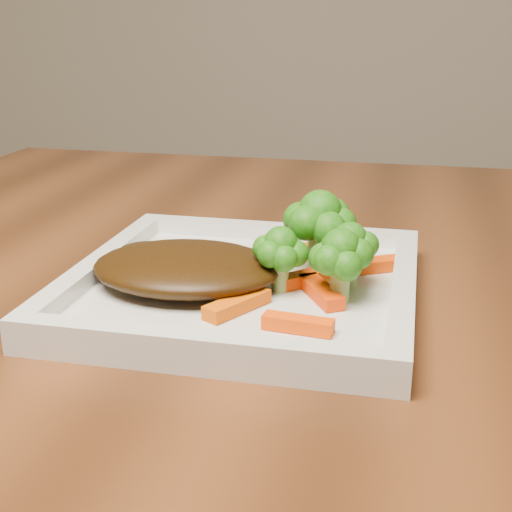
# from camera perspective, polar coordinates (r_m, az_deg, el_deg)

# --- Properties ---
(plate) EXTENTS (0.27, 0.27, 0.01)m
(plate) POSITION_cam_1_polar(r_m,az_deg,el_deg) (0.58, -0.97, -2.84)
(plate) COLOR silver
(plate) RESTS_ON dining_table
(steak) EXTENTS (0.15, 0.12, 0.03)m
(steak) POSITION_cam_1_polar(r_m,az_deg,el_deg) (0.57, -5.59, -0.92)
(steak) COLOR #392108
(steak) RESTS_ON plate
(broccoli_0) EXTENTS (0.09, 0.09, 0.07)m
(broccoli_0) POSITION_cam_1_polar(r_m,az_deg,el_deg) (0.59, 5.09, 1.77)
(broccoli_0) COLOR #187914
(broccoli_0) RESTS_ON plate
(broccoli_1) EXTENTS (0.06, 0.06, 0.06)m
(broccoli_1) POSITION_cam_1_polar(r_m,az_deg,el_deg) (0.56, 7.51, 0.61)
(broccoli_1) COLOR #1C6B11
(broccoli_1) RESTS_ON plate
(broccoli_2) EXTENTS (0.06, 0.06, 0.06)m
(broccoli_2) POSITION_cam_1_polar(r_m,az_deg,el_deg) (0.54, 6.77, -0.68)
(broccoli_2) COLOR #3C7213
(broccoli_2) RESTS_ON plate
(broccoli_3) EXTENTS (0.05, 0.05, 0.06)m
(broccoli_3) POSITION_cam_1_polar(r_m,az_deg,el_deg) (0.55, 1.97, 0.22)
(broccoli_3) COLOR #296F12
(broccoli_3) RESTS_ON plate
(carrot_0) EXTENTS (0.05, 0.02, 0.01)m
(carrot_0) POSITION_cam_1_polar(r_m,az_deg,el_deg) (0.49, 3.38, -5.46)
(carrot_0) COLOR #FE4504
(carrot_0) RESTS_ON plate
(carrot_2) EXTENTS (0.04, 0.06, 0.01)m
(carrot_2) POSITION_cam_1_polar(r_m,az_deg,el_deg) (0.52, -1.51, -3.88)
(carrot_2) COLOR #E35503
(carrot_2) RESTS_ON plate
(carrot_3) EXTENTS (0.06, 0.04, 0.01)m
(carrot_3) POSITION_cam_1_polar(r_m,az_deg,el_deg) (0.61, 9.40, -0.70)
(carrot_3) COLOR #DC3F03
(carrot_3) RESTS_ON plate
(carrot_4) EXTENTS (0.05, 0.05, 0.01)m
(carrot_4) POSITION_cam_1_polar(r_m,az_deg,el_deg) (0.63, 2.78, 0.21)
(carrot_4) COLOR #CC5903
(carrot_4) RESTS_ON plate
(carrot_5) EXTENTS (0.04, 0.06, 0.01)m
(carrot_5) POSITION_cam_1_polar(r_m,az_deg,el_deg) (0.55, 5.20, -2.85)
(carrot_5) COLOR #F03903
(carrot_5) RESTS_ON plate
(carrot_6) EXTENTS (0.05, 0.05, 0.01)m
(carrot_6) POSITION_cam_1_polar(r_m,az_deg,el_deg) (0.58, 4.21, -1.72)
(carrot_6) COLOR #E74503
(carrot_6) RESTS_ON plate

